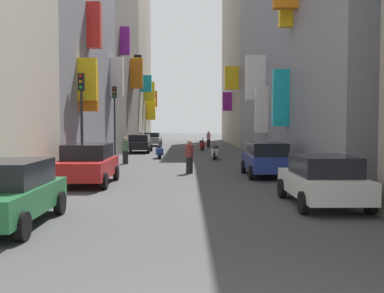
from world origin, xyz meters
TOP-DOWN VIEW (x-y plane):
  - ground_plane at (0.00, 30.00)m, footprint 140.00×140.00m
  - building_left_mid_a at (-7.99, 21.78)m, footprint 6.88×14.12m
  - building_left_mid_b at (-7.99, 36.58)m, footprint 7.11×15.48m
  - building_left_mid_c at (-7.99, 52.16)m, footprint 7.21×15.68m
  - building_right_mid_b at (7.99, 24.33)m, footprint 7.20×28.10m
  - building_right_mid_c at (8.00, 49.19)m, footprint 7.31×21.61m
  - parked_car_grey at (-3.55, 43.34)m, footprint 1.92×4.16m
  - parked_car_green at (-4.01, 6.87)m, footprint 1.88×3.97m
  - parked_car_blue at (3.63, 16.32)m, footprint 1.88×3.91m
  - parked_car_black at (-3.74, 32.69)m, footprint 1.90×3.95m
  - parked_car_white at (3.99, 9.30)m, footprint 1.92×3.92m
  - parked_car_red at (-3.73, 13.85)m, footprint 2.00×3.97m
  - scooter_blue at (-1.75, 26.62)m, footprint 0.59×1.94m
  - scooter_red at (1.41, 35.55)m, footprint 0.53×1.81m
  - scooter_white at (1.95, 25.80)m, footprint 0.60×1.98m
  - pedestrian_crossing at (2.18, 39.90)m, footprint 0.51×0.51m
  - pedestrian_near_left at (-3.46, 22.55)m, footprint 0.49×0.49m
  - pedestrian_near_right at (0.23, 17.56)m, footprint 0.39×0.39m
  - pedestrian_mid_street at (-4.30, 39.51)m, footprint 0.52×0.52m
  - traffic_light_near_corner at (-4.60, 25.87)m, footprint 0.26×0.34m
  - traffic_light_far_corner at (-4.58, 16.65)m, footprint 0.26×0.34m

SIDE VIEW (x-z plane):
  - ground_plane at x=0.00m, z-range 0.00..0.00m
  - scooter_red at x=1.41m, z-range -0.10..1.03m
  - scooter_blue at x=-1.75m, z-range -0.10..1.03m
  - scooter_white at x=1.95m, z-range -0.10..1.03m
  - parked_car_grey at x=-3.55m, z-range 0.05..1.41m
  - parked_car_black at x=-3.74m, z-range 0.04..1.46m
  - parked_car_white at x=3.99m, z-range 0.03..1.48m
  - pedestrian_near_left at x=-3.46m, z-range -0.01..1.55m
  - parked_car_green at x=-4.01m, z-range 0.03..1.52m
  - pedestrian_near_right at x=0.23m, z-range -0.01..1.56m
  - pedestrian_mid_street at x=-4.30m, z-range -0.01..1.57m
  - parked_car_blue at x=3.63m, z-range 0.03..1.54m
  - pedestrian_crossing at x=2.18m, z-range -0.01..1.58m
  - parked_car_red at x=-3.73m, z-range 0.03..1.58m
  - traffic_light_far_corner at x=-4.58m, z-range 0.81..5.37m
  - traffic_light_near_corner at x=-4.60m, z-range 0.82..5.56m
  - building_left_mid_a at x=-7.99m, z-range 0.00..13.37m
  - building_right_mid_b at x=7.99m, z-range 0.00..15.00m
  - building_left_mid_b at x=-7.99m, z-range -0.01..21.22m
  - building_left_mid_c at x=-7.99m, z-range -0.02..21.82m
  - building_right_mid_c at x=8.00m, z-range 0.00..21.90m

